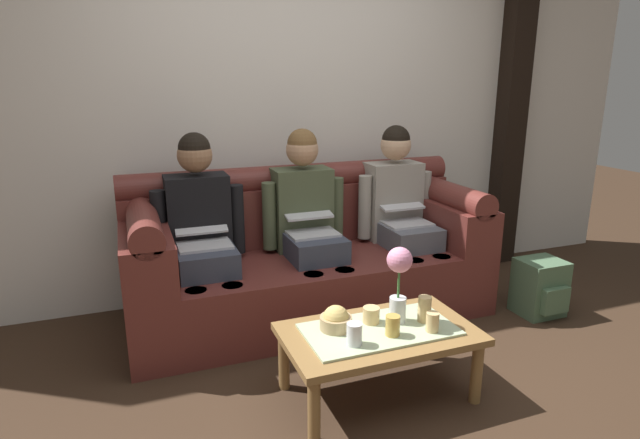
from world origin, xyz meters
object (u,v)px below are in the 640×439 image
cup_near_right (354,334)px  cup_far_left (371,315)px  person_right (400,208)px  cup_far_right (424,309)px  person_left (201,228)px  coffee_table (379,338)px  person_middle (308,217)px  snack_bowl (336,320)px  flower_vase (399,276)px  cup_near_left (432,322)px  cup_far_center (393,326)px  couch (308,259)px  backpack_right (540,288)px

cup_near_right → cup_far_left: 0.24m
person_right → cup_far_right: (-0.44, -1.05, -0.23)m
person_left → coffee_table: (0.68, -1.04, -0.35)m
person_middle → snack_bowl: (-0.20, -0.97, -0.25)m
flower_vase → cup_near_right: 0.38m
person_left → cup_near_left: 1.49m
snack_bowl → cup_far_center: (0.22, -0.15, 0.00)m
cup_far_right → snack_bowl: bearing=169.9°
couch → cup_far_right: (0.24, -1.05, 0.06)m
person_middle → snack_bowl: size_ratio=7.83×
coffee_table → flower_vase: 0.32m
flower_vase → cup_near_right: flower_vase is taller
snack_bowl → cup_near_left: snack_bowl is taller
couch → snack_bowl: 0.99m
snack_bowl → person_left: bearing=116.5°
person_middle → snack_bowl: bearing=-101.6°
backpack_right → couch: bearing=157.5°
cup_far_right → backpack_right: (1.19, 0.46, -0.24)m
cup_near_left → cup_far_right: size_ratio=0.73×
person_left → cup_near_left: person_left is taller
flower_vase → cup_far_left: bearing=163.9°
cup_far_center → cup_far_left: bearing=103.0°
cup_far_right → flower_vase: bearing=161.5°
person_middle → backpack_right: person_middle is taller
cup_far_center → cup_near_left: bearing=-9.2°
couch → snack_bowl: couch is taller
flower_vase → backpack_right: (1.31, 0.42, -0.42)m
cup_far_right → person_left: bearing=131.5°
coffee_table → snack_bowl: bearing=160.1°
cup_near_left → cup_far_center: 0.20m
cup_far_center → backpack_right: size_ratio=0.26×
person_left → backpack_right: 2.24m
cup_far_left → cup_far_right: 0.27m
coffee_table → cup_near_right: bearing=-150.9°
coffee_table → cup_near_left: size_ratio=9.88×
person_right → coffee_table: (-0.68, -1.04, -0.35)m
snack_bowl → cup_far_right: 0.45m
cup_near_right → person_middle: bearing=81.1°
person_middle → person_right: 0.68m
couch → person_right: (0.68, -0.00, 0.29)m
couch → coffee_table: bearing=-90.0°
cup_far_right → backpack_right: cup_far_right is taller
couch → flower_vase: couch is taller
person_right → cup_far_center: person_right is taller
person_middle → cup_far_left: person_middle is taller
person_left → cup_far_center: 1.35m
cup_near_right → cup_far_left: (0.17, 0.17, -0.01)m
couch → person_middle: size_ratio=1.88×
couch → person_middle: (-0.00, -0.00, 0.29)m
person_middle → snack_bowl: person_middle is taller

